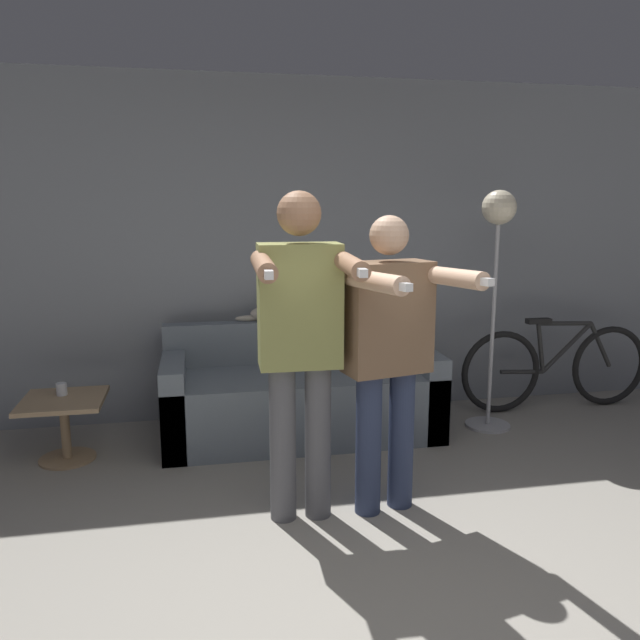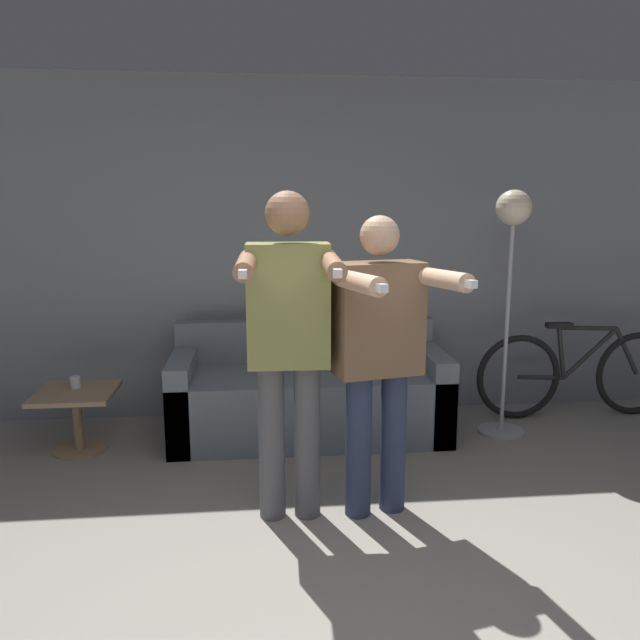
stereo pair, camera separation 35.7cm
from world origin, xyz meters
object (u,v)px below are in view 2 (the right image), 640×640
object	(u,v)px
couch	(309,396)
cup	(75,382)
side_table	(77,407)
cat	(290,311)
bicycle	(578,373)
floor_lamp	(511,246)
person_left	(289,336)
person_right	(379,347)

from	to	relation	value
couch	cup	distance (m)	1.63
couch	side_table	distance (m)	1.60
couch	side_table	bearing A→B (deg)	-174.23
cat	bicycle	size ratio (longest dim) A/B	0.32
floor_lamp	cat	bearing A→B (deg)	164.34
floor_lamp	bicycle	world-z (taller)	floor_lamp
floor_lamp	side_table	world-z (taller)	floor_lamp
side_table	person_left	bearing A→B (deg)	-37.27
side_table	cup	size ratio (longest dim) A/B	6.30
person_right	cat	xyz separation A→B (m)	(-0.39, 1.53, -0.07)
floor_lamp	couch	bearing A→B (deg)	174.95
person_right	side_table	distance (m)	2.24
floor_lamp	cup	distance (m)	3.16
person_left	bicycle	bearing A→B (deg)	32.20
person_right	floor_lamp	xyz separation A→B (m)	(1.14, 1.10, 0.44)
cup	bicycle	world-z (taller)	bicycle
person_right	cat	bearing A→B (deg)	92.10
person_left	cat	size ratio (longest dim) A/B	3.32
couch	floor_lamp	distance (m)	1.79
couch	person_left	xyz separation A→B (m)	(-0.20, -1.22, 0.72)
bicycle	person_left	bearing A→B (deg)	-149.42
cup	side_table	bearing A→B (deg)	-75.82
person_right	cup	size ratio (longest dim) A/B	19.70
person_left	side_table	world-z (taller)	person_left
floor_lamp	side_table	bearing A→B (deg)	-179.31
side_table	bicycle	distance (m)	3.75
side_table	cat	bearing A→B (deg)	17.52
person_right	cup	bearing A→B (deg)	136.73
person_left	floor_lamp	bearing A→B (deg)	35.76
cat	cup	xyz separation A→B (m)	(-1.50, -0.39, -0.40)
side_table	cup	bearing A→B (deg)	104.18
side_table	cup	distance (m)	0.17
couch	floor_lamp	bearing A→B (deg)	-5.05
cat	cup	size ratio (longest dim) A/B	6.38
couch	cup	world-z (taller)	couch
person_right	cup	distance (m)	2.25
couch	cat	bearing A→B (deg)	111.36
person_left	floor_lamp	xyz separation A→B (m)	(1.62, 1.10, 0.37)
person_left	couch	bearing A→B (deg)	82.18
cup	person_left	bearing A→B (deg)	-38.80
couch	side_table	world-z (taller)	couch
couch	cup	size ratio (longest dim) A/B	23.83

